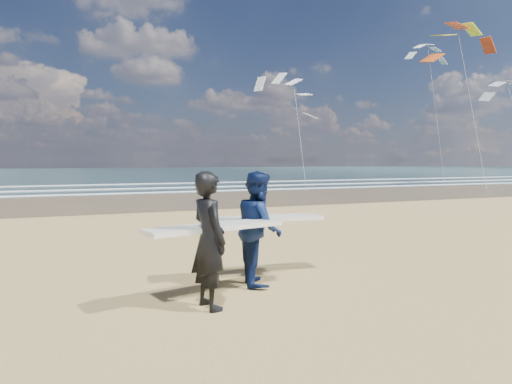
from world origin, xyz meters
name	(u,v)px	position (x,y,z in m)	size (l,w,h in m)	color
wet_sand_strip	(407,191)	(20.00, 18.00, 0.01)	(220.00, 12.00, 0.01)	#4C4028
ocean	(197,172)	(20.00, 72.00, 0.01)	(220.00, 100.00, 0.02)	#172E32
foam_breakers	(328,184)	(20.00, 28.10, 0.05)	(220.00, 11.70, 0.05)	white
surfer_near	(210,239)	(0.45, -0.41, 1.00)	(2.26, 1.26, 1.97)	black
surfer_far	(259,227)	(1.60, 0.48, 0.97)	(2.24, 1.26, 1.94)	#0B1942
kite_0	(467,81)	(25.49, 18.27, 7.82)	(6.82, 4.85, 13.47)	slate
kite_1	(298,120)	(14.79, 24.00, 5.16)	(5.70, 4.73, 9.33)	slate
kite_5	(434,101)	(35.88, 32.19, 8.60)	(5.47, 4.70, 16.12)	slate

